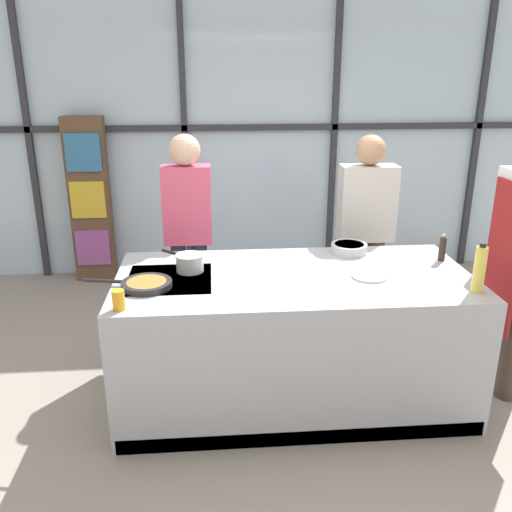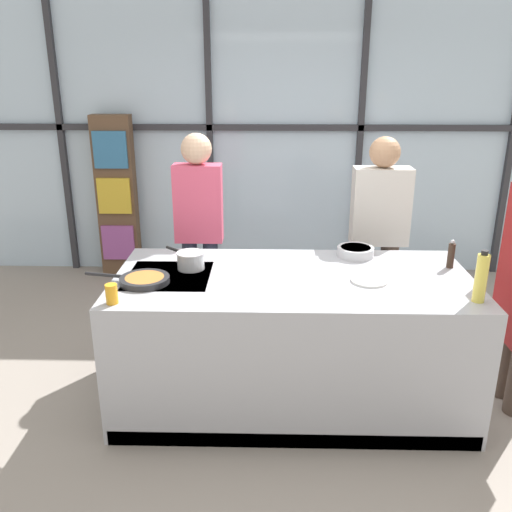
{
  "view_description": "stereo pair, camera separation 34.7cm",
  "coord_description": "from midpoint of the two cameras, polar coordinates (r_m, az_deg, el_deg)",
  "views": [
    {
      "loc": [
        -0.5,
        -3.16,
        2.14
      ],
      "look_at": [
        -0.24,
        0.1,
        0.98
      ],
      "focal_mm": 38.0,
      "sensor_mm": 36.0,
      "label": 1
    },
    {
      "loc": [
        -0.16,
        -3.17,
        2.14
      ],
      "look_at": [
        -0.24,
        0.1,
        0.98
      ],
      "focal_mm": 38.0,
      "sensor_mm": 36.0,
      "label": 2
    }
  ],
  "objects": [
    {
      "name": "spectator_center_left",
      "position": [
        4.35,
        9.23,
        3.1
      ],
      "size": [
        0.44,
        0.23,
        1.65
      ],
      "rotation": [
        0.0,
        0.0,
        3.14
      ],
      "color": "#47382D",
      "rests_on": "ground_plane"
    },
    {
      "name": "spectator_far_left",
      "position": [
        4.23,
        -9.54,
        3.23
      ],
      "size": [
        0.37,
        0.23,
        1.67
      ],
      "rotation": [
        0.0,
        0.0,
        3.14
      ],
      "color": "#232838",
      "rests_on": "ground_plane"
    },
    {
      "name": "juice_glass_near",
      "position": [
        3.07,
        -17.45,
        -4.51
      ],
      "size": [
        0.07,
        0.07,
        0.11
      ],
      "primitive_type": "cylinder",
      "color": "orange",
      "rests_on": "demo_island"
    },
    {
      "name": "frying_pan",
      "position": [
        3.34,
        -14.51,
        -2.93
      ],
      "size": [
        0.54,
        0.3,
        0.04
      ],
      "color": "#232326",
      "rests_on": "demo_island"
    },
    {
      "name": "bookshelf",
      "position": [
        5.81,
        -18.73,
        5.5
      ],
      "size": [
        0.4,
        0.19,
        1.68
      ],
      "color": "brown",
      "rests_on": "ground_plane"
    },
    {
      "name": "back_window_wall",
      "position": [
        5.72,
        -1.36,
        12.08
      ],
      "size": [
        6.4,
        0.1,
        2.8
      ],
      "color": "silver",
      "rests_on": "ground_plane"
    },
    {
      "name": "oil_bottle",
      "position": [
        3.32,
        19.76,
        -1.36
      ],
      "size": [
        0.07,
        0.07,
        0.3
      ],
      "color": "#E0CC4C",
      "rests_on": "demo_island"
    },
    {
      "name": "ground_plane",
      "position": [
        3.84,
        1.08,
        -14.45
      ],
      "size": [
        18.0,
        18.0,
        0.0
      ],
      "primitive_type": "plane",
      "color": "gray"
    },
    {
      "name": "saucepan",
      "position": [
        3.52,
        -9.83,
        -0.7
      ],
      "size": [
        0.28,
        0.26,
        0.11
      ],
      "color": "silver",
      "rests_on": "demo_island"
    },
    {
      "name": "mixing_bowl",
      "position": [
        3.85,
        7.25,
        0.81
      ],
      "size": [
        0.25,
        0.25,
        0.07
      ],
      "color": "silver",
      "rests_on": "demo_island"
    },
    {
      "name": "pepper_grinder",
      "position": [
        3.81,
        16.6,
        0.74
      ],
      "size": [
        0.04,
        0.04,
        0.19
      ],
      "color": "#332319",
      "rests_on": "demo_island"
    },
    {
      "name": "demo_island",
      "position": [
        3.61,
        1.1,
        -8.64
      ],
      "size": [
        2.25,
        1.06,
        0.88
      ],
      "color": "#A8AAB2",
      "rests_on": "ground_plane"
    },
    {
      "name": "white_plate",
      "position": [
        3.43,
        9.06,
        -2.14
      ],
      "size": [
        0.23,
        0.23,
        0.01
      ],
      "primitive_type": "cylinder",
      "color": "white",
      "rests_on": "demo_island"
    }
  ]
}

